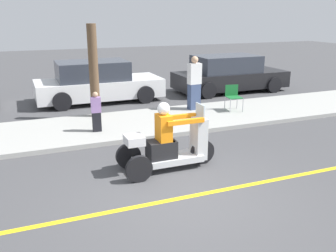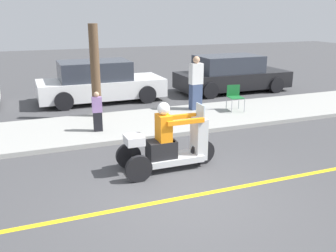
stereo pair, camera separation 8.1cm
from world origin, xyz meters
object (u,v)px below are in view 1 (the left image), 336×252
motorcycle_trike (169,146)px  spectator_far_back (96,112)px  folding_chair_set_back (233,95)px  parked_car_lot_right (229,75)px  spectator_end_of_line (194,84)px  parked_car_lot_far (97,83)px  tree_trunk (94,71)px

motorcycle_trike → spectator_far_back: motorcycle_trike is taller
folding_chair_set_back → parked_car_lot_right: 3.68m
spectator_end_of_line → motorcycle_trike: bearing=-122.2°
folding_chair_set_back → parked_car_lot_far: parked_car_lot_far is taller
spectator_far_back → folding_chair_set_back: (4.60, 0.61, -0.02)m
parked_car_lot_far → motorcycle_trike: bearing=-89.4°
tree_trunk → spectator_end_of_line: bearing=-6.5°
parked_car_lot_far → tree_trunk: tree_trunk is taller
spectator_far_back → parked_car_lot_far: size_ratio=0.24×
spectator_end_of_line → parked_car_lot_right: bearing=42.3°
spectator_far_back → parked_car_lot_right: size_ratio=0.23×
spectator_end_of_line → parked_car_lot_far: spectator_end_of_line is taller
spectator_end_of_line → tree_trunk: tree_trunk is taller
parked_car_lot_far → spectator_far_back: bearing=-102.2°
folding_chair_set_back → spectator_end_of_line: bearing=151.8°
spectator_far_back → tree_trunk: 1.82m
spectator_end_of_line → spectator_far_back: spectator_end_of_line is taller
folding_chair_set_back → tree_trunk: (-4.30, 0.96, 0.88)m
spectator_end_of_line → parked_car_lot_far: 3.86m
parked_car_lot_right → parked_car_lot_far: 5.51m
motorcycle_trike → spectator_end_of_line: (2.54, 4.03, 0.44)m
spectator_end_of_line → folding_chair_set_back: 1.31m
parked_car_lot_far → tree_trunk: size_ratio=1.65×
motorcycle_trike → spectator_far_back: (-0.94, 2.83, 0.12)m
spectator_end_of_line → spectator_far_back: (-3.48, -1.21, -0.32)m
spectator_far_back → parked_car_lot_far: bearing=77.8°
motorcycle_trike → folding_chair_set_back: size_ratio=2.58×
spectator_end_of_line → parked_car_lot_right: (2.89, 2.63, -0.25)m
parked_car_lot_right → spectator_end_of_line: bearing=-137.7°
motorcycle_trike → folding_chair_set_back: motorcycle_trike is taller
parked_car_lot_right → tree_trunk: bearing=-159.6°
spectator_end_of_line → parked_car_lot_right: 3.92m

